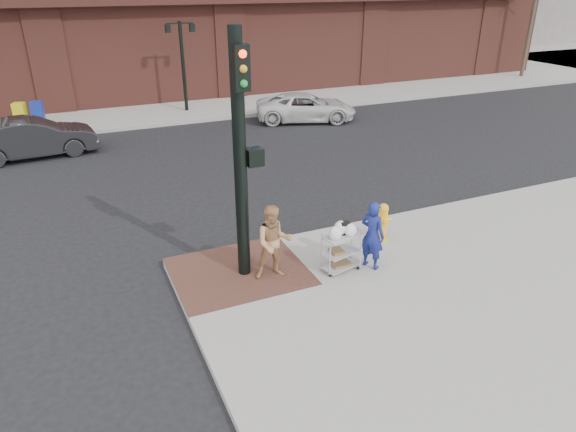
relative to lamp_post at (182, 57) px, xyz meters
name	(u,v)px	position (x,y,z in m)	size (l,w,h in m)	color
ground	(281,292)	(-2.00, -16.00, -2.62)	(220.00, 220.00, 0.00)	black
sidewalk_far	(266,57)	(10.50, 16.00, -2.54)	(65.00, 36.00, 0.15)	gray
brick_curb_ramp	(239,271)	(-2.60, -15.10, -2.46)	(2.80, 2.40, 0.01)	#492A22
lamp_post	(182,57)	(0.00, 0.00, 0.00)	(1.32, 0.22, 4.00)	black
traffic_signal_pole	(241,153)	(-2.48, -15.23, 0.21)	(0.61, 0.51, 5.00)	black
woman_blue	(372,235)	(0.10, -16.07, -1.70)	(0.56, 0.37, 1.53)	navy
pedestrian_tan	(274,242)	(-1.98, -15.60, -1.66)	(0.79, 0.61, 1.62)	tan
sedan_dark	(33,138)	(-6.59, -4.31, -1.91)	(1.50, 4.29, 1.41)	black
minivan_white	(306,107)	(4.57, -3.61, -2.00)	(2.05, 4.44, 1.23)	silver
utility_cart	(341,249)	(-0.57, -15.92, -1.97)	(0.88, 0.63, 1.11)	#9D9DA2
fire_hydrant	(383,222)	(1.02, -15.10, -1.99)	(0.44, 0.31, 0.94)	yellow
newsbox_yellow	(21,116)	(-7.06, -0.49, -1.93)	(0.45, 0.41, 1.08)	gold
newsbox_blue	(38,114)	(-6.41, -0.48, -1.93)	(0.45, 0.41, 1.08)	navy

